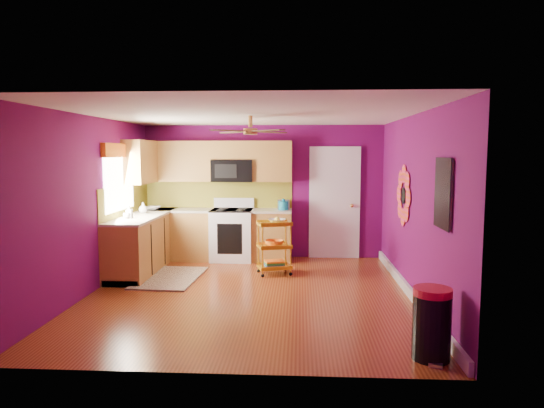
{
  "coord_description": "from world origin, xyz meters",
  "views": [
    {
      "loc": [
        0.7,
        -6.64,
        1.98
      ],
      "look_at": [
        0.29,
        0.4,
        1.23
      ],
      "focal_mm": 32.0,
      "sensor_mm": 36.0,
      "label": 1
    }
  ],
  "objects": [
    {
      "name": "teal_kettle",
      "position": [
        0.4,
        2.16,
        1.02
      ],
      "size": [
        0.18,
        0.18,
        0.21
      ],
      "color": "teal",
      "rests_on": "lower_cabinets"
    },
    {
      "name": "right_wall_art",
      "position": [
        2.23,
        -0.34,
        1.44
      ],
      "size": [
        0.04,
        2.74,
        1.04
      ],
      "color": "black",
      "rests_on": "ground"
    },
    {
      "name": "room_envelope",
      "position": [
        0.03,
        0.0,
        1.63
      ],
      "size": [
        4.54,
        5.04,
        2.52
      ],
      "color": "#620B53",
      "rests_on": "ground"
    },
    {
      "name": "shag_rug",
      "position": [
        -1.35,
        0.76,
        0.01
      ],
      "size": [
        0.96,
        1.49,
        0.02
      ],
      "primitive_type": "cube",
      "rotation": [
        0.0,
        0.0,
        -0.05
      ],
      "color": "#331B11",
      "rests_on": "ground"
    },
    {
      "name": "toaster",
      "position": [
        0.4,
        2.31,
        1.03
      ],
      "size": [
        0.22,
        0.15,
        0.18
      ],
      "primitive_type": "cube",
      "color": "beige",
      "rests_on": "lower_cabinets"
    },
    {
      "name": "ceiling_fan",
      "position": [
        0.0,
        0.2,
        2.29
      ],
      "size": [
        1.01,
        1.01,
        0.26
      ],
      "color": "#BF8C3F",
      "rests_on": "ground"
    },
    {
      "name": "upper_cabinetry",
      "position": [
        -1.24,
        2.17,
        1.8
      ],
      "size": [
        2.8,
        2.3,
        1.26
      ],
      "color": "olive",
      "rests_on": "ground"
    },
    {
      "name": "panel_door",
      "position": [
        1.35,
        2.47,
        1.02
      ],
      "size": [
        0.95,
        0.11,
        2.15
      ],
      "color": "white",
      "rests_on": "ground"
    },
    {
      "name": "rolling_cart",
      "position": [
        0.3,
        1.14,
        0.49
      ],
      "size": [
        0.61,
        0.51,
        0.95
      ],
      "color": "gold",
      "rests_on": "ground"
    },
    {
      "name": "electric_range",
      "position": [
        -0.55,
        2.17,
        0.48
      ],
      "size": [
        0.76,
        0.66,
        1.13
      ],
      "color": "white",
      "rests_on": "ground"
    },
    {
      "name": "counter_cup",
      "position": [
        -2.05,
        0.88,
        0.98
      ],
      "size": [
        0.11,
        0.11,
        0.09
      ],
      "primitive_type": "imported",
      "color": "white",
      "rests_on": "lower_cabinets"
    },
    {
      "name": "counter_dish",
      "position": [
        -1.98,
        2.03,
        0.97
      ],
      "size": [
        0.26,
        0.26,
        0.06
      ],
      "primitive_type": "imported",
      "color": "white",
      "rests_on": "lower_cabinets"
    },
    {
      "name": "lower_cabinets",
      "position": [
        -1.35,
        1.82,
        0.43
      ],
      "size": [
        2.81,
        2.31,
        0.94
      ],
      "color": "olive",
      "rests_on": "ground"
    },
    {
      "name": "ground",
      "position": [
        0.0,
        0.0,
        0.0
      ],
      "size": [
        5.0,
        5.0,
        0.0
      ],
      "primitive_type": "plane",
      "color": "maroon",
      "rests_on": "ground"
    },
    {
      "name": "soap_bottle_b",
      "position": [
        -2.01,
        1.55,
        1.03
      ],
      "size": [
        0.15,
        0.15,
        0.19
      ],
      "primitive_type": "imported",
      "color": "white",
      "rests_on": "lower_cabinets"
    },
    {
      "name": "left_window",
      "position": [
        -2.22,
        1.05,
        1.74
      ],
      "size": [
        0.08,
        1.35,
        1.08
      ],
      "color": "white",
      "rests_on": "ground"
    },
    {
      "name": "soap_bottle_a",
      "position": [
        -2.03,
        0.91,
        1.04
      ],
      "size": [
        0.09,
        0.09,
        0.2
      ],
      "primitive_type": "imported",
      "color": "#EA3F72",
      "rests_on": "lower_cabinets"
    },
    {
      "name": "trash_can",
      "position": [
        1.97,
        -2.06,
        0.35
      ],
      "size": [
        0.47,
        0.47,
        0.7
      ],
      "color": "black",
      "rests_on": "ground"
    }
  ]
}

